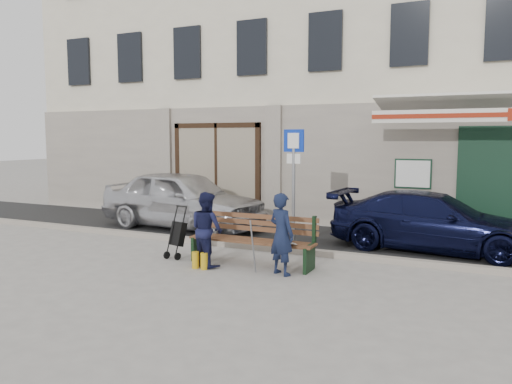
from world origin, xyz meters
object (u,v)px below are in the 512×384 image
Objects in this scene: car_silver at (183,199)px; man at (281,234)px; parking_sign at (294,170)px; car_navy at (433,222)px; woman at (207,229)px; bench at (250,240)px; stroller at (178,235)px.

car_silver is 3.16× the size of man.
car_silver is 3.67m from parking_sign.
car_navy is 4.71m from woman.
man reaches higher than bench.
man is 1.03× the size of woman.
man is at bearing -66.35° from parking_sign.
car_navy reaches higher than bench.
man reaches higher than car_navy.
stroller is (-1.78, -1.66, -1.21)m from parking_sign.
car_navy is 1.74× the size of bench.
car_silver is 4.93m from man.
parking_sign is 1.04× the size of bench.
stroller is (-4.46, -2.72, -0.16)m from car_navy.
bench is at bearing -122.00° from woman.
man is at bearing 148.60° from car_navy.
parking_sign reaches higher than man.
parking_sign reaches higher than woman.
bench is (-2.95, -2.60, -0.15)m from car_navy.
bench is 1.51m from stroller.
car_navy is at bearing 30.19° from parking_sign.
man is at bearing -26.92° from bench.
bench is at bearing -123.09° from car_silver.
parking_sign is at bearing 59.10° from stroller.
parking_sign is at bearing -100.42° from car_silver.
car_navy is 3.94m from bench.
man is 1.45m from woman.
woman reaches higher than car_navy.
woman is at bearing -146.63° from bench.
car_navy is at bearing -102.00° from man.
car_navy is at bearing -83.45° from car_silver.
car_navy is (6.09, 0.04, -0.15)m from car_silver.
bench is 0.93m from man.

